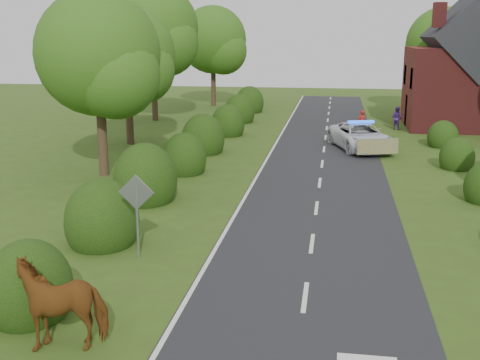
% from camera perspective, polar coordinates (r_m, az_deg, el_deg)
% --- Properties ---
extents(ground, '(120.00, 120.00, 0.00)m').
position_cam_1_polar(ground, '(15.42, 6.19, -11.04)').
color(ground, '#364B1A').
extents(road, '(6.00, 70.00, 0.02)m').
position_cam_1_polar(road, '(29.71, 7.74, 1.11)').
color(road, black).
rests_on(road, ground).
extents(road_markings, '(4.96, 70.00, 0.01)m').
position_cam_1_polar(road_markings, '(27.77, 4.33, 0.33)').
color(road_markings, white).
rests_on(road_markings, road).
extents(hedgerow_left, '(2.75, 50.41, 3.00)m').
position_cam_1_polar(hedgerow_left, '(27.26, -6.22, 1.60)').
color(hedgerow_left, black).
rests_on(hedgerow_left, ground).
extents(tree_left_a, '(5.74, 5.60, 8.38)m').
position_cam_1_polar(tree_left_a, '(27.87, -12.94, 11.13)').
color(tree_left_a, '#332316').
rests_on(tree_left_a, ground).
extents(tree_left_b, '(5.74, 5.60, 8.07)m').
position_cam_1_polar(tree_left_b, '(35.90, -10.37, 11.28)').
color(tree_left_b, '#332316').
rests_on(tree_left_b, ground).
extents(tree_left_c, '(6.97, 6.80, 10.22)m').
position_cam_1_polar(tree_left_c, '(45.80, -8.00, 13.72)').
color(tree_left_c, '#332316').
rests_on(tree_left_c, ground).
extents(tree_left_d, '(6.15, 6.00, 8.89)m').
position_cam_1_polar(tree_left_d, '(54.93, -2.33, 12.88)').
color(tree_left_d, '#332316').
rests_on(tree_left_d, ground).
extents(tree_right_c, '(6.15, 6.00, 8.58)m').
position_cam_1_polar(tree_right_c, '(52.58, 19.01, 11.81)').
color(tree_right_c, '#332316').
rests_on(tree_right_c, ground).
extents(road_sign, '(1.06, 0.08, 2.53)m').
position_cam_1_polar(road_sign, '(17.61, -9.78, -2.25)').
color(road_sign, gray).
rests_on(road_sign, ground).
extents(house, '(8.00, 7.40, 9.17)m').
position_cam_1_polar(house, '(44.97, 20.79, 9.47)').
color(house, maroon).
rests_on(house, ground).
extents(cow, '(2.52, 1.83, 1.60)m').
position_cam_1_polar(cow, '(13.55, -16.42, -11.46)').
color(cow, brown).
rests_on(cow, ground).
extents(police_van, '(3.99, 5.93, 1.65)m').
position_cam_1_polar(police_van, '(34.85, 11.34, 4.07)').
color(police_van, silver).
rests_on(police_van, ground).
extents(pedestrian_red, '(0.68, 0.55, 1.61)m').
position_cam_1_polar(pedestrian_red, '(40.05, 11.46, 5.37)').
color(pedestrian_red, '#A01D16').
rests_on(pedestrian_red, ground).
extents(pedestrian_purple, '(0.96, 0.93, 1.57)m').
position_cam_1_polar(pedestrian_purple, '(42.85, 14.64, 5.70)').
color(pedestrian_purple, '#411F6F').
rests_on(pedestrian_purple, ground).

